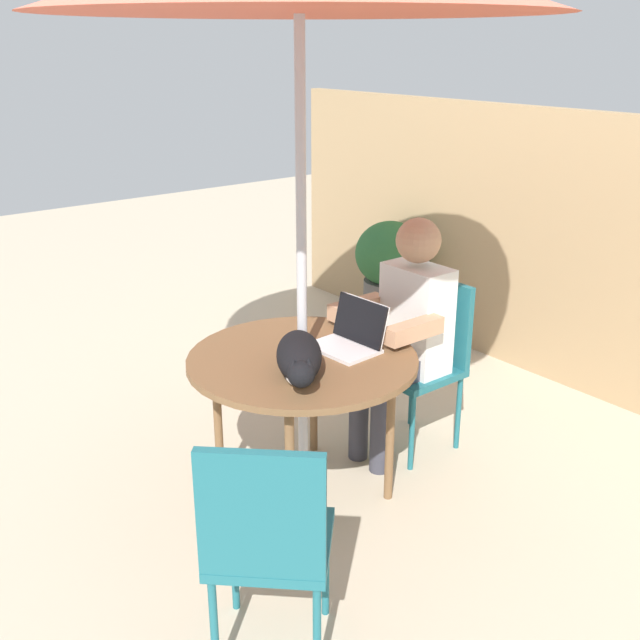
{
  "coord_description": "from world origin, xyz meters",
  "views": [
    {
      "loc": [
        2.46,
        -1.85,
        2.03
      ],
      "look_at": [
        0.0,
        0.1,
        0.85
      ],
      "focal_mm": 42.31,
      "sensor_mm": 36.0,
      "label": 1
    }
  ],
  "objects_px": {
    "chair_empty": "(267,536)",
    "potted_plant_near_fence": "(389,270)",
    "chair_occupied": "(426,350)",
    "cat": "(299,358)",
    "patio_table": "(303,368)",
    "person_seated": "(406,326)",
    "laptop": "(352,334)"
  },
  "relations": [
    {
      "from": "patio_table",
      "to": "cat",
      "type": "relative_size",
      "value": 1.91
    },
    {
      "from": "chair_empty",
      "to": "laptop",
      "type": "distance_m",
      "value": 1.22
    },
    {
      "from": "chair_empty",
      "to": "person_seated",
      "type": "height_order",
      "value": "person_seated"
    },
    {
      "from": "patio_table",
      "to": "chair_empty",
      "type": "distance_m",
      "value": 1.06
    },
    {
      "from": "patio_table",
      "to": "laptop",
      "type": "bearing_deg",
      "value": 77.82
    },
    {
      "from": "person_seated",
      "to": "cat",
      "type": "distance_m",
      "value": 0.8
    },
    {
      "from": "chair_empty",
      "to": "person_seated",
      "type": "distance_m",
      "value": 1.57
    },
    {
      "from": "chair_occupied",
      "to": "person_seated",
      "type": "distance_m",
      "value": 0.23
    },
    {
      "from": "chair_empty",
      "to": "laptop",
      "type": "bearing_deg",
      "value": 126.15
    },
    {
      "from": "chair_empty",
      "to": "potted_plant_near_fence",
      "type": "bearing_deg",
      "value": 129.49
    },
    {
      "from": "person_seated",
      "to": "potted_plant_near_fence",
      "type": "relative_size",
      "value": 1.49
    },
    {
      "from": "chair_occupied",
      "to": "laptop",
      "type": "relative_size",
      "value": 2.82
    },
    {
      "from": "patio_table",
      "to": "person_seated",
      "type": "height_order",
      "value": "person_seated"
    },
    {
      "from": "patio_table",
      "to": "cat",
      "type": "distance_m",
      "value": 0.25
    },
    {
      "from": "chair_occupied",
      "to": "potted_plant_near_fence",
      "type": "relative_size",
      "value": 1.08
    },
    {
      "from": "chair_occupied",
      "to": "potted_plant_near_fence",
      "type": "distance_m",
      "value": 1.61
    },
    {
      "from": "person_seated",
      "to": "laptop",
      "type": "height_order",
      "value": "person_seated"
    },
    {
      "from": "patio_table",
      "to": "chair_occupied",
      "type": "relative_size",
      "value": 1.16
    },
    {
      "from": "person_seated",
      "to": "patio_table",
      "type": "bearing_deg",
      "value": -90.0
    },
    {
      "from": "patio_table",
      "to": "potted_plant_near_fence",
      "type": "xyz_separation_m",
      "value": [
        -1.29,
        1.76,
        -0.18
      ]
    },
    {
      "from": "chair_occupied",
      "to": "person_seated",
      "type": "xyz_separation_m",
      "value": [
        0.0,
        -0.16,
        0.17
      ]
    },
    {
      "from": "patio_table",
      "to": "chair_empty",
      "type": "bearing_deg",
      "value": -43.59
    },
    {
      "from": "chair_occupied",
      "to": "potted_plant_near_fence",
      "type": "xyz_separation_m",
      "value": [
        -1.29,
        0.96,
        -0.06
      ]
    },
    {
      "from": "person_seated",
      "to": "potted_plant_near_fence",
      "type": "height_order",
      "value": "person_seated"
    },
    {
      "from": "chair_occupied",
      "to": "cat",
      "type": "xyz_separation_m",
      "value": [
        0.16,
        -0.94,
        0.26
      ]
    },
    {
      "from": "laptop",
      "to": "potted_plant_near_fence",
      "type": "relative_size",
      "value": 0.38
    },
    {
      "from": "chair_empty",
      "to": "potted_plant_near_fence",
      "type": "xyz_separation_m",
      "value": [
        -2.05,
        2.49,
        -0.06
      ]
    },
    {
      "from": "patio_table",
      "to": "laptop",
      "type": "distance_m",
      "value": 0.28
    },
    {
      "from": "potted_plant_near_fence",
      "to": "cat",
      "type": "bearing_deg",
      "value": -52.66
    },
    {
      "from": "patio_table",
      "to": "cat",
      "type": "bearing_deg",
      "value": -40.48
    },
    {
      "from": "chair_empty",
      "to": "cat",
      "type": "height_order",
      "value": "chair_empty"
    },
    {
      "from": "laptop",
      "to": "cat",
      "type": "relative_size",
      "value": 0.58
    }
  ]
}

